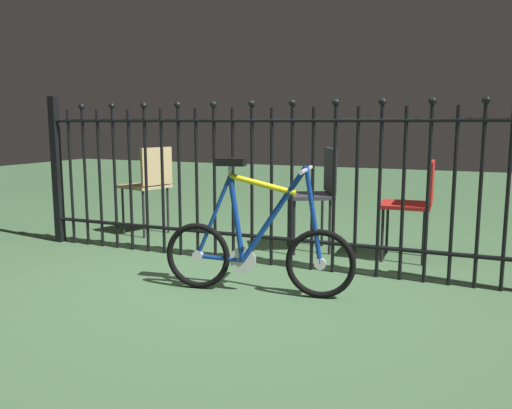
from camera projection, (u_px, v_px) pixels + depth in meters
name	position (u px, v px, depth m)	size (l,w,h in m)	color
ground_plane	(230.00, 285.00, 3.66)	(20.00, 20.00, 0.00)	#40623F
iron_fence	(257.00, 179.00, 4.12)	(4.24, 0.07, 1.36)	black
bicycle	(257.00, 247.00, 3.45)	(1.28, 0.40, 0.89)	black
chair_charcoal	(318.00, 188.00, 4.58)	(0.52, 0.52, 0.90)	black
chair_tan	(150.00, 181.00, 5.25)	(0.49, 0.49, 0.88)	black
chair_red	(416.00, 199.00, 4.26)	(0.42, 0.41, 0.82)	black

